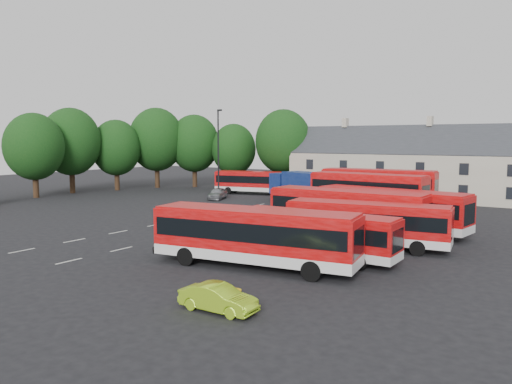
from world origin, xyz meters
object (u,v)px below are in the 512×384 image
bus_row_a (254,233)px  silver_car (217,193)px  box_truck (301,186)px  grit_bin (234,298)px  lime_car (218,298)px  lamppost (218,152)px  bus_dd_south (367,194)px

bus_row_a → silver_car: 33.11m
box_truck → grit_bin: (15.03, -32.90, -1.63)m
box_truck → silver_car: box_truck is taller
box_truck → silver_car: 10.56m
bus_row_a → lime_car: 7.48m
box_truck → lamppost: size_ratio=0.79×
lime_car → grit_bin: lime_car is taller
bus_row_a → box_truck: 29.51m
lime_car → lamppost: 40.73m
bus_dd_south → box_truck: (-11.12, 7.85, -0.41)m
bus_dd_south → box_truck: size_ratio=1.23×
box_truck → bus_row_a: bearing=-46.8°
bus_dd_south → lime_car: size_ratio=3.01×
bus_row_a → lamppost: bearing=122.9°
bus_dd_south → lamppost: lamppost is taller
bus_row_a → lamppost: (-22.30, 24.87, 3.78)m
bus_row_a → grit_bin: (3.01, -5.95, -1.64)m
bus_dd_south → grit_bin: bus_dd_south is taller
silver_car → grit_bin: size_ratio=5.45×
grit_bin → lamppost: lamppost is taller
bus_dd_south → lime_car: bus_dd_south is taller
bus_dd_south → lime_car: bearing=-78.4°
silver_car → lamppost: 5.10m
box_truck → silver_car: bearing=-147.3°
bus_row_a → lime_car: bearing=-76.7°
bus_dd_south → silver_car: 22.06m
lime_car → lamppost: size_ratio=0.32×
bus_row_a → grit_bin: 6.86m
box_truck → lime_car: box_truck is taller
silver_car → bus_dd_south: bearing=-36.1°
lime_car → grit_bin: 0.90m
silver_car → lime_car: silver_car is taller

